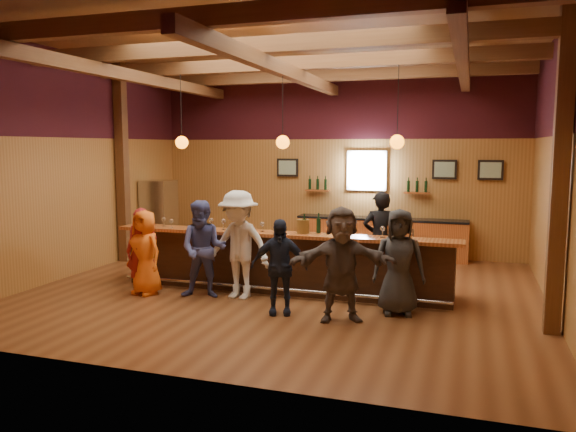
{
  "coord_description": "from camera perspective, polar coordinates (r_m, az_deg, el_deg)",
  "views": [
    {
      "loc": [
        3.19,
        -9.47,
        2.63
      ],
      "look_at": [
        0.0,
        0.3,
        1.35
      ],
      "focal_mm": 35.0,
      "sensor_mm": 36.0,
      "label": 1
    }
  ],
  "objects": [
    {
      "name": "room",
      "position": [
        10.06,
        -0.44,
        10.43
      ],
      "size": [
        9.04,
        9.0,
        4.52
      ],
      "color": "brown",
      "rests_on": "ground"
    },
    {
      "name": "bar_counter",
      "position": [
        10.34,
        -0.17,
        -4.66
      ],
      "size": [
        6.3,
        1.07,
        1.11
      ],
      "color": "black",
      "rests_on": "ground"
    },
    {
      "name": "back_bar_cabinet",
      "position": [
        13.51,
        9.39,
        -2.17
      ],
      "size": [
        4.0,
        0.52,
        0.95
      ],
      "color": "#99451B",
      "rests_on": "ground"
    },
    {
      "name": "window",
      "position": [
        13.63,
        8.0,
        4.59
      ],
      "size": [
        0.95,
        0.09,
        0.95
      ],
      "color": "silver",
      "rests_on": "room"
    },
    {
      "name": "framed_pictures",
      "position": [
        13.5,
        11.64,
        4.7
      ],
      "size": [
        5.35,
        0.05,
        0.45
      ],
      "color": "black",
      "rests_on": "room"
    },
    {
      "name": "wine_shelves",
      "position": [
        13.59,
        7.92,
        2.77
      ],
      "size": [
        3.0,
        0.18,
        0.3
      ],
      "color": "#99451B",
      "rests_on": "room"
    },
    {
      "name": "pendant_lights",
      "position": [
        9.99,
        -0.54,
        7.55
      ],
      "size": [
        4.24,
        0.24,
        1.37
      ],
      "color": "black",
      "rests_on": "room"
    },
    {
      "name": "stainless_fridge",
      "position": [
        14.2,
        -12.95,
        -0.08
      ],
      "size": [
        0.7,
        0.7,
        1.8
      ],
      "primitive_type": "cube",
      "color": "silver",
      "rests_on": "ground"
    },
    {
      "name": "customer_orange",
      "position": [
        10.31,
        -14.32,
        -3.6
      ],
      "size": [
        0.84,
        0.66,
        1.51
      ],
      "primitive_type": "imported",
      "rotation": [
        0.0,
        0.0,
        -0.27
      ],
      "color": "orange",
      "rests_on": "ground"
    },
    {
      "name": "customer_redvest",
      "position": [
        10.33,
        -14.62,
        -3.48
      ],
      "size": [
        0.64,
        0.49,
        1.55
      ],
      "primitive_type": "imported",
      "rotation": [
        0.0,
        0.0,
        0.24
      ],
      "color": "maroon",
      "rests_on": "ground"
    },
    {
      "name": "customer_denim",
      "position": [
        9.86,
        -8.59,
        -3.36
      ],
      "size": [
        0.96,
        0.82,
        1.71
      ],
      "primitive_type": "imported",
      "rotation": [
        0.0,
        0.0,
        0.23
      ],
      "color": "#4A5194",
      "rests_on": "ground"
    },
    {
      "name": "customer_white",
      "position": [
        9.72,
        -5.04,
        -2.94
      ],
      "size": [
        1.31,
        0.88,
        1.88
      ],
      "primitive_type": "imported",
      "rotation": [
        0.0,
        0.0,
        -0.16
      ],
      "color": "silver",
      "rests_on": "ground"
    },
    {
      "name": "customer_navy",
      "position": [
        8.82,
        -0.91,
        -5.16
      ],
      "size": [
        0.96,
        0.61,
        1.51
      ],
      "primitive_type": "imported",
      "rotation": [
        0.0,
        0.0,
        0.29
      ],
      "color": "#1B2236",
      "rests_on": "ground"
    },
    {
      "name": "customer_brown",
      "position": [
        8.49,
        5.45,
        -4.89
      ],
      "size": [
        1.69,
        1.06,
        1.74
      ],
      "primitive_type": "imported",
      "rotation": [
        0.0,
        0.0,
        0.37
      ],
      "color": "#4D423E",
      "rests_on": "ground"
    },
    {
      "name": "customer_dark",
      "position": [
        8.95,
        11.18,
        -4.61
      ],
      "size": [
        0.9,
        0.68,
        1.67
      ],
      "primitive_type": "imported",
      "rotation": [
        0.0,
        0.0,
        0.2
      ],
      "color": "#2A2A2D",
      "rests_on": "ground"
    },
    {
      "name": "bartender",
      "position": [
        10.77,
        9.31,
        -2.27
      ],
      "size": [
        0.76,
        0.62,
        1.79
      ],
      "primitive_type": "imported",
      "rotation": [
        0.0,
        0.0,
        3.48
      ],
      "color": "black",
      "rests_on": "ground"
    },
    {
      "name": "ice_bucket",
      "position": [
        9.86,
        1.54,
        -1.05
      ],
      "size": [
        0.22,
        0.22,
        0.24
      ],
      "primitive_type": "cylinder",
      "color": "brown",
      "rests_on": "bar_counter"
    },
    {
      "name": "bottle_a",
      "position": [
        9.84,
        1.68,
        -0.99
      ],
      "size": [
        0.08,
        0.08,
        0.35
      ],
      "color": "black",
      "rests_on": "bar_counter"
    },
    {
      "name": "bottle_b",
      "position": [
        9.87,
        3.13,
        -0.95
      ],
      "size": [
        0.08,
        0.08,
        0.35
      ],
      "color": "black",
      "rests_on": "bar_counter"
    },
    {
      "name": "glass_a",
      "position": [
        10.96,
        -12.51,
        -0.38
      ],
      "size": [
        0.08,
        0.08,
        0.18
      ],
      "color": "silver",
      "rests_on": "bar_counter"
    },
    {
      "name": "glass_b",
      "position": [
        10.7,
        -11.76,
        -0.54
      ],
      "size": [
        0.08,
        0.08,
        0.17
      ],
      "color": "silver",
      "rests_on": "bar_counter"
    },
    {
      "name": "glass_c",
      "position": [
        10.48,
        -7.8,
        -0.52
      ],
      "size": [
        0.09,
        0.09,
        0.2
      ],
      "color": "silver",
      "rests_on": "bar_counter"
    },
    {
      "name": "glass_d",
      "position": [
        10.34,
        -6.56,
        -0.61
      ],
      "size": [
        0.09,
        0.09,
        0.2
      ],
      "color": "silver",
      "rests_on": "bar_counter"
    },
    {
      "name": "glass_e",
      "position": [
        10.06,
        -2.63,
        -0.87
      ],
      "size": [
        0.08,
        0.08,
        0.18
      ],
      "color": "silver",
      "rests_on": "bar_counter"
    },
    {
      "name": "glass_f",
      "position": [
        9.68,
        4.9,
        -1.13
      ],
      "size": [
        0.09,
        0.09,
        0.19
      ],
      "color": "silver",
      "rests_on": "bar_counter"
    },
    {
      "name": "glass_g",
      "position": [
        9.59,
        6.0,
        -1.24
      ],
      "size": [
        0.08,
        0.08,
        0.19
      ],
      "color": "silver",
      "rests_on": "bar_counter"
    },
    {
      "name": "glass_h",
      "position": [
        9.52,
        9.58,
        -1.35
      ],
      "size": [
        0.09,
        0.09,
        0.19
      ],
      "color": "silver",
      "rests_on": "bar_counter"
    }
  ]
}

